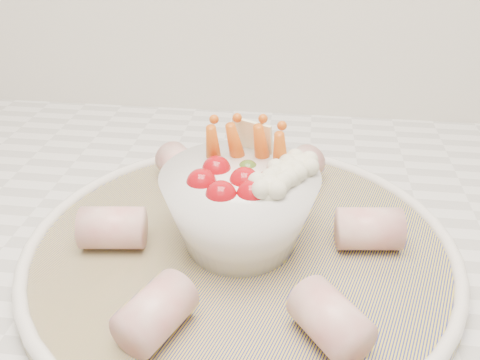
# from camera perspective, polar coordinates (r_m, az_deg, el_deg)

# --- Properties ---
(serving_platter) EXTENTS (0.48, 0.48, 0.02)m
(serving_platter) POSITION_cam_1_polar(r_m,az_deg,el_deg) (0.49, 0.07, -7.38)
(serving_platter) COLOR navy
(serving_platter) RESTS_ON kitchen_counter
(veggie_bowl) EXTENTS (0.14, 0.14, 0.11)m
(veggie_bowl) POSITION_cam_1_polar(r_m,az_deg,el_deg) (0.46, 0.20, -2.66)
(veggie_bowl) COLOR white
(veggie_bowl) RESTS_ON serving_platter
(cured_meat_rolls) EXTENTS (0.28, 0.29, 0.04)m
(cured_meat_rolls) POSITION_cam_1_polar(r_m,az_deg,el_deg) (0.47, 0.07, -5.17)
(cured_meat_rolls) COLOR #C35A59
(cured_meat_rolls) RESTS_ON serving_platter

